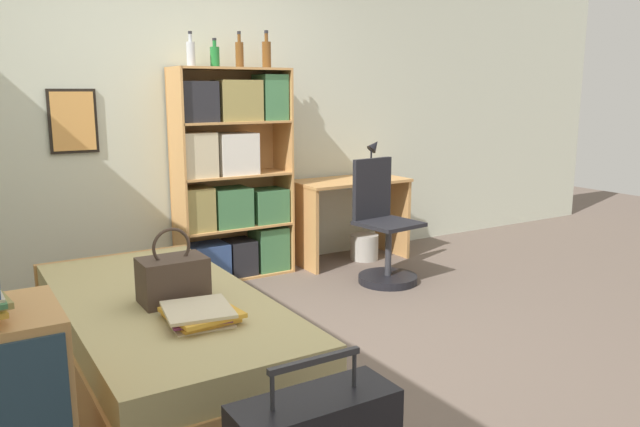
{
  "coord_description": "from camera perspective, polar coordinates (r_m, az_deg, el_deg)",
  "views": [
    {
      "loc": [
        -1.54,
        -3.03,
        1.5
      ],
      "look_at": [
        0.44,
        0.2,
        0.75
      ],
      "focal_mm": 35.0,
      "sensor_mm": 36.0,
      "label": 1
    }
  ],
  "objects": [
    {
      "name": "book_stack_on_bed",
      "position": [
        2.96,
        -10.95,
        -8.99
      ],
      "size": [
        0.35,
        0.37,
        0.07
      ],
      "color": "beige",
      "rests_on": "bed"
    },
    {
      "name": "desk_lamp",
      "position": [
        5.59,
        4.93,
        5.64
      ],
      "size": [
        0.16,
        0.11,
        0.36
      ],
      "color": "black",
      "rests_on": "desk"
    },
    {
      "name": "ground_plane",
      "position": [
        3.71,
        -4.31,
        -12.67
      ],
      "size": [
        14.0,
        14.0,
        0.0
      ],
      "primitive_type": "plane",
      "color": "#66564C"
    },
    {
      "name": "handbag",
      "position": [
        3.22,
        -13.3,
        -5.81
      ],
      "size": [
        0.32,
        0.22,
        0.38
      ],
      "color": "#47382D",
      "rests_on": "bed"
    },
    {
      "name": "wall_back",
      "position": [
        5.04,
        -13.9,
        8.61
      ],
      "size": [
        10.0,
        0.09,
        2.6
      ],
      "color": "beige",
      "rests_on": "ground_plane"
    },
    {
      "name": "bottle_clear",
      "position": [
        5.05,
        -7.37,
        14.28
      ],
      "size": [
        0.06,
        0.06,
        0.28
      ],
      "color": "brown",
      "rests_on": "bookcase"
    },
    {
      "name": "bookcase",
      "position": [
        5.02,
        -8.11,
        3.1
      ],
      "size": [
        0.93,
        0.34,
        1.67
      ],
      "color": "tan",
      "rests_on": "ground_plane"
    },
    {
      "name": "waste_bin",
      "position": [
        5.63,
        4.08,
        -3.07
      ],
      "size": [
        0.25,
        0.25,
        0.23
      ],
      "color": "#B7B2A8",
      "rests_on": "ground_plane"
    },
    {
      "name": "desk",
      "position": [
        5.52,
        2.73,
        0.71
      ],
      "size": [
        1.0,
        0.53,
        0.73
      ],
      "color": "tan",
      "rests_on": "ground_plane"
    },
    {
      "name": "bed",
      "position": [
        3.43,
        -14.12,
        -11.01
      ],
      "size": [
        0.97,
        2.03,
        0.46
      ],
      "color": "tan",
      "rests_on": "ground_plane"
    },
    {
      "name": "bottle_blue",
      "position": [
        5.13,
        -4.91,
        14.35
      ],
      "size": [
        0.07,
        0.07,
        0.29
      ],
      "color": "brown",
      "rests_on": "bookcase"
    },
    {
      "name": "desk_chair",
      "position": [
        4.96,
        5.84,
        -2.62
      ],
      "size": [
        0.47,
        0.48,
        0.97
      ],
      "color": "black",
      "rests_on": "ground_plane"
    },
    {
      "name": "bottle_brown",
      "position": [
        4.98,
        -9.6,
        14.0
      ],
      "size": [
        0.07,
        0.07,
        0.22
      ],
      "color": "#1E6B2D",
      "rests_on": "bookcase"
    },
    {
      "name": "bottle_green",
      "position": [
        4.85,
        -11.74,
        14.17
      ],
      "size": [
        0.06,
        0.06,
        0.25
      ],
      "color": "#B7BCC1",
      "rests_on": "bookcase"
    }
  ]
}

